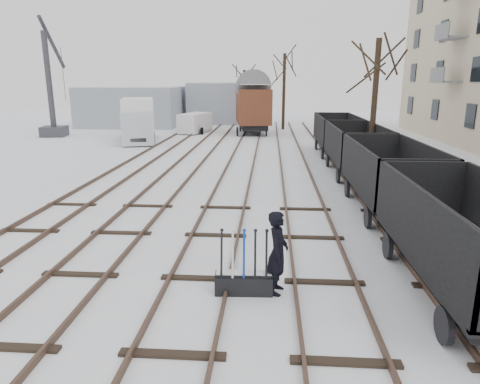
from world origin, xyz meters
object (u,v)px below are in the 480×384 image
at_px(crane, 53,106).
at_px(panel_van, 195,123).
at_px(worker, 278,253).
at_px(lorry, 138,119).
at_px(box_van_wagon, 253,105).
at_px(ground_frame, 244,281).
at_px(freight_wagon_a, 465,255).

bearing_deg(crane, panel_van, 5.89).
relative_size(worker, lorry, 0.25).
bearing_deg(panel_van, lorry, -106.56).
xyz_separation_m(lorry, crane, (-8.16, 2.53, 0.87)).
bearing_deg(box_van_wagon, panel_van, 169.87).
relative_size(ground_frame, panel_van, 0.34).
bearing_deg(freight_wagon_a, box_van_wagon, 101.23).
xyz_separation_m(box_van_wagon, panel_van, (-5.34, 0.22, -1.63)).
distance_m(box_van_wagon, crane, 17.31).
distance_m(freight_wagon_a, crane, 35.46).
height_order(ground_frame, lorry, lorry).
xyz_separation_m(freight_wagon_a, panel_van, (-11.29, 30.18, -0.02)).
distance_m(ground_frame, worker, 1.02).
relative_size(freight_wagon_a, panel_van, 1.40).
bearing_deg(crane, freight_wagon_a, -59.10).
bearing_deg(box_van_wagon, ground_frame, -95.73).
distance_m(box_van_wagon, panel_van, 5.59).
height_order(freight_wagon_a, panel_van, freight_wagon_a).
distance_m(worker, crane, 33.09).
distance_m(ground_frame, freight_wagon_a, 4.95).
xyz_separation_m(ground_frame, lorry, (-9.95, 24.72, 1.42)).
relative_size(box_van_wagon, lorry, 0.80).
height_order(box_van_wagon, crane, crane).
height_order(freight_wagon_a, lorry, lorry).
height_order(worker, crane, crane).
bearing_deg(ground_frame, crane, 121.58).
relative_size(lorry, crane, 0.78).
bearing_deg(freight_wagon_a, worker, -177.19).
distance_m(freight_wagon_a, lorry, 28.58).
distance_m(ground_frame, panel_van, 31.16).
relative_size(ground_frame, freight_wagon_a, 0.24).
bearing_deg(lorry, worker, -82.49).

